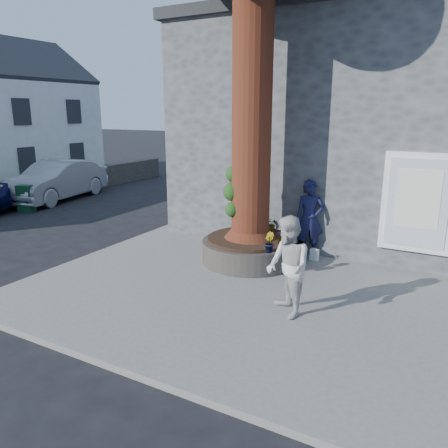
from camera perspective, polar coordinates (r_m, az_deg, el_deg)
The scene contains 15 objects.
ground at distance 9.47m, azimuth -6.38°, elevation -8.22°, with size 120.00×120.00×0.00m, color black.
pavement at distance 9.56m, azimuth 4.56°, elevation -7.57°, with size 9.00×8.00×0.12m, color slate.
yellow_line at distance 12.06m, azimuth -15.56°, elevation -3.61°, with size 0.10×30.00×0.01m, color yellow.
stone_shop at distance 14.53m, azimuth 19.00°, elevation 11.86°, with size 10.30×8.30×6.30m.
planter at distance 10.57m, azimuth 3.40°, elevation -3.32°, with size 2.30×2.30×0.60m.
cottage_far at distance 26.36m, azimuth -26.94°, elevation 13.37°, with size 7.30×7.40×8.75m.
man at distance 10.87m, azimuth 11.10°, elevation 0.62°, with size 0.70×0.46×1.93m, color #15183C.
woman at distance 7.72m, azimuth 8.36°, elevation -5.57°, with size 0.88×0.68×1.80m, color beige.
shopping_bag at distance 10.88m, azimuth 11.71°, elevation -3.93°, with size 0.20×0.12×0.28m, color white.
car_silver at distance 19.65m, azimuth -21.00°, elevation 5.33°, with size 1.73×4.97×1.64m, color #94969A.
a_board_sign at distance 17.76m, azimuth -24.46°, elevation 3.04°, with size 0.55×0.36×1.00m, color #0E331D.
plant_a at distance 11.18m, azimuth 4.78°, elevation 0.38°, with size 0.21×0.14×0.40m, color gray.
plant_b at distance 9.34m, azimuth 5.89°, elevation -2.41°, with size 0.24×0.24×0.44m, color gray.
plant_c at distance 9.98m, azimuth 7.46°, elevation -1.79°, with size 0.16×0.16×0.29m, color gray.
plant_d at distance 11.10m, azimuth 6.31°, elevation 0.00°, with size 0.28×0.25×0.31m, color gray.
Camera 1 is at (5.11, -7.09, 3.67)m, focal length 35.00 mm.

